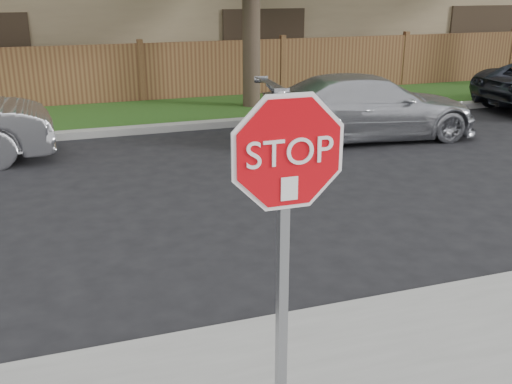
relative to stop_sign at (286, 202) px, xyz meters
name	(u,v)px	position (x,y,z in m)	size (l,w,h in m)	color
ground	(322,314)	(1.00, 1.48, -1.83)	(90.00, 90.00, 0.00)	black
far_curb	(166,128)	(1.00, 9.63, -1.75)	(70.00, 0.30, 0.15)	gray
grass_strip	(154,114)	(1.00, 11.28, -1.77)	(70.00, 3.00, 0.12)	#1E4714
fence	(142,74)	(1.00, 12.88, -1.03)	(70.00, 0.12, 1.60)	brown
stop_sign	(286,202)	(0.00, 0.00, 0.00)	(1.01, 0.13, 2.55)	gray
sedan_right	(369,107)	(4.90, 7.66, -1.17)	(1.85, 4.56, 1.32)	silver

